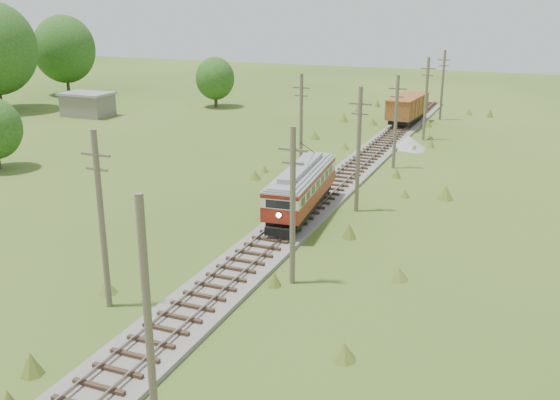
% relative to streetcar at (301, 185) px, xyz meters
% --- Properties ---
extents(railbed_main, '(3.60, 96.00, 0.57)m').
position_rel_streetcar_xyz_m(railbed_main, '(-0.00, 5.85, -2.19)').
color(railbed_main, '#605B54').
rests_on(railbed_main, ground).
extents(streetcar, '(3.54, 10.98, 4.97)m').
position_rel_streetcar_xyz_m(streetcar, '(0.00, 0.00, 0.00)').
color(streetcar, black).
rests_on(streetcar, ground).
extents(gondola, '(3.59, 9.25, 3.01)m').
position_rel_streetcar_xyz_m(gondola, '(-0.00, 36.55, -0.19)').
color(gondola, black).
rests_on(gondola, ground).
extents(gravel_pile, '(3.49, 3.70, 1.27)m').
position_rel_streetcar_xyz_m(gravel_pile, '(2.86, 24.21, -1.79)').
color(gravel_pile, gray).
rests_on(gravel_pile, ground).
extents(utility_pole_r_1, '(0.30, 0.30, 8.80)m').
position_rel_streetcar_xyz_m(utility_pole_r_1, '(3.10, -23.15, 2.02)').
color(utility_pole_r_1, brown).
rests_on(utility_pole_r_1, ground).
extents(utility_pole_r_2, '(1.60, 0.30, 8.60)m').
position_rel_streetcar_xyz_m(utility_pole_r_2, '(3.30, -10.15, 2.05)').
color(utility_pole_r_2, brown).
rests_on(utility_pole_r_2, ground).
extents(utility_pole_r_3, '(1.60, 0.30, 9.00)m').
position_rel_streetcar_xyz_m(utility_pole_r_3, '(3.20, 2.85, 2.25)').
color(utility_pole_r_3, brown).
rests_on(utility_pole_r_3, ground).
extents(utility_pole_r_4, '(1.60, 0.30, 8.40)m').
position_rel_streetcar_xyz_m(utility_pole_r_4, '(3.00, 15.85, 1.94)').
color(utility_pole_r_4, brown).
rests_on(utility_pole_r_4, ground).
extents(utility_pole_r_5, '(1.60, 0.30, 8.90)m').
position_rel_streetcar_xyz_m(utility_pole_r_5, '(3.40, 28.85, 2.20)').
color(utility_pole_r_5, brown).
rests_on(utility_pole_r_5, ground).
extents(utility_pole_r_6, '(1.60, 0.30, 8.70)m').
position_rel_streetcar_xyz_m(utility_pole_r_6, '(3.20, 41.85, 2.10)').
color(utility_pole_r_6, brown).
rests_on(utility_pole_r_6, ground).
extents(utility_pole_l_a, '(1.60, 0.30, 9.00)m').
position_rel_streetcar_xyz_m(utility_pole_l_a, '(-4.20, -16.15, 2.25)').
color(utility_pole_l_a, brown).
rests_on(utility_pole_l_a, ground).
extents(utility_pole_l_b, '(1.60, 0.30, 8.60)m').
position_rel_streetcar_xyz_m(utility_pole_l_b, '(-4.50, 11.85, 2.05)').
color(utility_pole_l_b, brown).
rests_on(utility_pole_l_b, ground).
extents(tree_left_5, '(9.66, 9.66, 12.44)m').
position_rel_streetcar_xyz_m(tree_left_5, '(-56.00, 41.85, 4.75)').
color(tree_left_5, '#38281C').
rests_on(tree_left_5, ground).
extents(tree_mid_a, '(5.46, 5.46, 7.03)m').
position_rel_streetcar_xyz_m(tree_mid_a, '(-28.00, 39.85, 1.64)').
color(tree_mid_a, '#38281C').
rests_on(tree_mid_a, ground).
extents(shed, '(6.40, 4.40, 3.10)m').
position_rel_streetcar_xyz_m(shed, '(-40.00, 26.85, -0.80)').
color(shed, slate).
rests_on(shed, ground).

